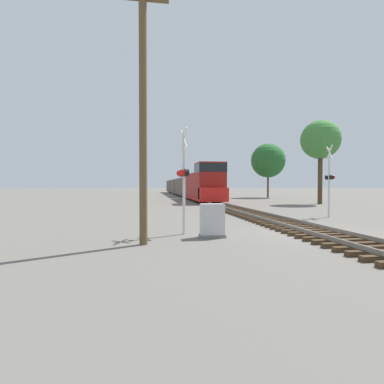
{
  "coord_description": "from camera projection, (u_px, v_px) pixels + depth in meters",
  "views": [
    {
      "loc": [
        -6.99,
        -11.79,
        2.08
      ],
      "look_at": [
        -3.95,
        8.83,
        1.61
      ],
      "focal_mm": 28.0,
      "sensor_mm": 36.0,
      "label": 1
    }
  ],
  "objects": [
    {
      "name": "freight_train",
      "position": [
        184.0,
        186.0,
        59.35
      ],
      "size": [
        3.11,
        59.65,
        4.65
      ],
      "color": "maroon",
      "rests_on": "ground"
    },
    {
      "name": "ground_plane",
      "position": [
        314.0,
        234.0,
        12.73
      ],
      "size": [
        400.0,
        400.0,
        0.0
      ],
      "primitive_type": "plane",
      "color": "#666059"
    },
    {
      "name": "tree_far_right",
      "position": [
        320.0,
        140.0,
        33.11
      ],
      "size": [
        4.28,
        4.28,
        9.29
      ],
      "color": "#473521",
      "rests_on": "ground"
    },
    {
      "name": "tree_mid_background",
      "position": [
        268.0,
        161.0,
        50.24
      ],
      "size": [
        5.69,
        5.69,
        9.09
      ],
      "color": "brown",
      "rests_on": "ground"
    },
    {
      "name": "crossing_signal_far",
      "position": [
        330.0,
        178.0,
        19.42
      ],
      "size": [
        0.49,
        1.01,
        4.66
      ],
      "rotation": [
        0.0,
        0.0,
        1.37
      ],
      "color": "silver",
      "rests_on": "ground"
    },
    {
      "name": "relay_cabinet",
      "position": [
        212.0,
        221.0,
        11.9
      ],
      "size": [
        1.03,
        0.53,
        1.34
      ],
      "color": "slate",
      "rests_on": "ground"
    },
    {
      "name": "crossing_signal_near",
      "position": [
        183.0,
        175.0,
        12.62
      ],
      "size": [
        0.46,
        1.02,
        4.47
      ],
      "rotation": [
        0.0,
        0.0,
        -1.4
      ],
      "color": "silver",
      "rests_on": "ground"
    },
    {
      "name": "rail_track_bed",
      "position": [
        314.0,
        231.0,
        12.73
      ],
      "size": [
        2.6,
        160.0,
        0.31
      ],
      "color": "#42301E",
      "rests_on": "ground"
    },
    {
      "name": "utility_pole",
      "position": [
        143.0,
        110.0,
        10.37
      ],
      "size": [
        1.8,
        0.28,
        9.1
      ],
      "color": "brown",
      "rests_on": "ground"
    }
  ]
}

